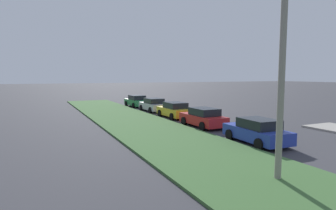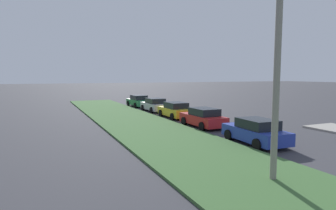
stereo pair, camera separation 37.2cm
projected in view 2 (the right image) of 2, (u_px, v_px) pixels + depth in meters
grass_median at (172, 140)px, 17.33m from camera, size 60.00×6.00×0.12m
parked_car_blue at (255, 132)px, 16.55m from camera, size 4.39×2.19×1.47m
parked_car_red at (203, 118)px, 22.00m from camera, size 4.33×2.08×1.47m
parked_car_yellow at (175, 110)px, 26.83m from camera, size 4.31×2.03×1.47m
parked_car_silver at (155, 105)px, 31.64m from camera, size 4.32×2.06×1.47m
parked_car_green at (138, 101)px, 36.52m from camera, size 4.37×2.15×1.47m
streetlight at (284, 63)px, 10.38m from camera, size 0.48×2.88×7.50m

